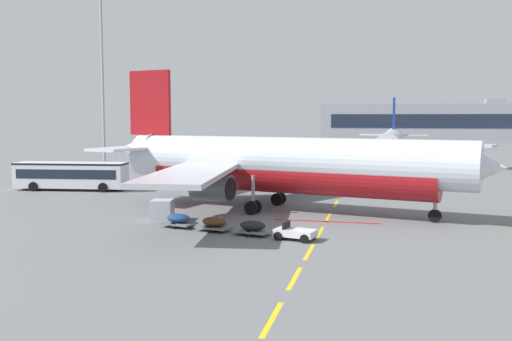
# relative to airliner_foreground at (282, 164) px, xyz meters

# --- Properties ---
(apron_paint_markings) EXTENTS (8.00, 92.95, 0.01)m
(apron_paint_markings) POSITION_rel_airliner_foreground_xyz_m (4.18, 9.35, -3.95)
(apron_paint_markings) COLOR yellow
(apron_paint_markings) RESTS_ON ground
(airliner_foreground) EXTENTS (34.55, 33.75, 12.20)m
(airliner_foreground) POSITION_rel_airliner_foreground_xyz_m (0.00, 0.00, 0.00)
(airliner_foreground) COLOR silver
(airliner_foreground) RESTS_ON ground
(airliner_mid_left) EXTENTS (32.01, 32.18, 11.29)m
(airliner_mid_left) POSITION_rel_airliner_foreground_xyz_m (9.46, 44.06, -0.30)
(airliner_mid_left) COLOR silver
(airliner_mid_left) RESTS_ON ground
(apron_shuttle_bus) EXTENTS (12.25, 4.10, 3.00)m
(apron_shuttle_bus) POSITION_rel_airliner_foreground_xyz_m (-24.54, 7.96, -2.20)
(apron_shuttle_bus) COLOR silver
(apron_shuttle_bus) RESTS_ON ground
(baggage_train) EXTENTS (11.60, 4.30, 1.14)m
(baggage_train) POSITION_rel_airliner_foreground_xyz_m (-1.55, -9.88, -3.42)
(baggage_train) COLOR silver
(baggage_train) RESTS_ON ground
(uld_cargo_container) EXTENTS (1.84, 1.81, 1.60)m
(uld_cargo_container) POSITION_rel_airliner_foreground_xyz_m (-8.06, -6.64, -3.15)
(uld_cargo_container) COLOR #B7BCC6
(uld_cargo_container) RESTS_ON ground
(apron_light_mast_near) EXTENTS (1.80, 1.80, 26.34)m
(apron_light_mast_near) POSITION_rel_airliner_foreground_xyz_m (-31.99, 29.53, 12.32)
(apron_light_mast_near) COLOR slate
(apron_light_mast_near) RESTS_ON ground
(terminal_satellite) EXTENTS (84.62, 23.46, 13.62)m
(terminal_satellite) POSITION_rel_airliner_foreground_xyz_m (30.64, 147.95, 2.07)
(terminal_satellite) COLOR gray
(terminal_satellite) RESTS_ON ground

